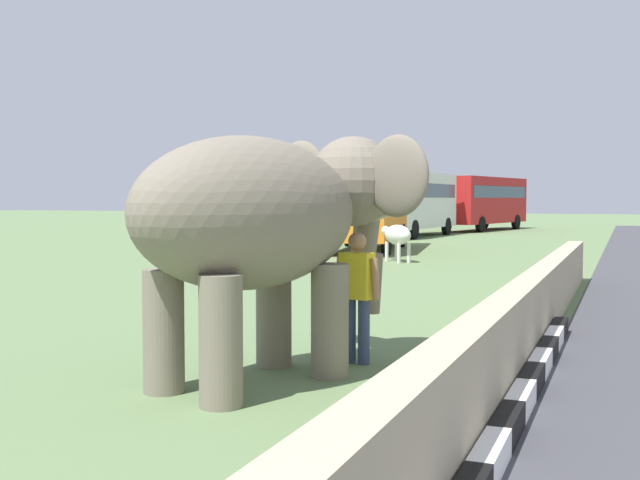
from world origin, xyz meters
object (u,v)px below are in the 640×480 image
at_px(person_handler, 357,290).
at_px(cow_near, 397,236).
at_px(elephant, 273,216).
at_px(bus_orange, 366,199).
at_px(bus_red, 483,199).
at_px(bus_white, 411,199).

bearing_deg(person_handler, cow_near, 14.22).
bearing_deg(elephant, cow_near, 11.22).
bearing_deg(bus_orange, person_handler, -162.01).
bearing_deg(person_handler, bus_red, 7.79).
bearing_deg(cow_near, bus_white, 13.51).
distance_m(elephant, bus_red, 44.25).
xyz_separation_m(elephant, bus_orange, (21.80, 6.08, 0.20)).
relative_size(person_handler, bus_orange, 0.20).
bearing_deg(elephant, bus_red, 6.79).
distance_m(person_handler, bus_red, 43.20).
xyz_separation_m(person_handler, bus_white, (32.66, 8.05, 1.15)).
xyz_separation_m(bus_orange, cow_near, (-5.11, -2.77, -1.21)).
relative_size(bus_red, cow_near, 6.04).
distance_m(person_handler, bus_orange, 21.74).
xyz_separation_m(elephant, person_handler, (1.14, -0.63, -0.95)).
distance_m(person_handler, bus_white, 33.66).
distance_m(elephant, person_handler, 1.61).
xyz_separation_m(elephant, cow_near, (16.69, 3.31, -1.00)).
xyz_separation_m(bus_orange, bus_red, (22.14, -0.85, 0.00)).
distance_m(bus_white, cow_near, 17.65).
height_order(elephant, person_handler, elephant).
height_order(bus_white, cow_near, bus_white).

